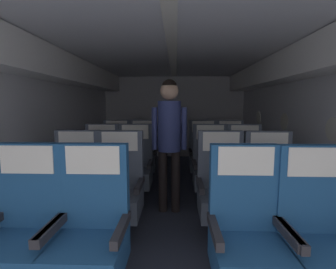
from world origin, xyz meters
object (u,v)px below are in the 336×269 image
at_px(seat_c_left_aisle, 135,168).
at_px(seat_c_right_aisle, 245,169).
at_px(seat_a_left_aisle, 91,235).
at_px(seat_c_right_window, 210,169).
at_px(seat_b_left_aisle, 119,191).
at_px(seat_d_left_aisle, 143,155).
at_px(flight_attendant, 169,131).
at_px(seat_a_right_aisle, 319,240).
at_px(seat_d_left_window, 116,155).
at_px(seat_b_left_window, 75,189).
at_px(seat_b_right_aisle, 270,192).
at_px(seat_d_right_window, 203,156).
at_px(seat_b_right_window, 221,191).
at_px(seat_c_left_window, 101,168).
at_px(seat_d_right_aisle, 230,156).
at_px(seat_a_left_window, 24,234).
at_px(seat_a_right_window, 247,238).

height_order(seat_c_left_aisle, seat_c_right_aisle, same).
bearing_deg(seat_a_left_aisle, seat_c_right_window, 59.16).
distance_m(seat_b_left_aisle, seat_c_left_aisle, 0.91).
xyz_separation_m(seat_d_left_aisle, flight_attendant, (0.50, -1.26, 0.57)).
height_order(seat_a_right_aisle, seat_d_left_window, same).
bearing_deg(flight_attendant, seat_b_left_window, 10.98).
bearing_deg(seat_b_right_aisle, seat_c_right_window, 118.07).
distance_m(seat_b_left_aisle, seat_c_right_aisle, 1.79).
height_order(seat_c_left_aisle, flight_attendant, flight_attendant).
bearing_deg(seat_a_left_aisle, seat_d_right_window, 68.26).
relative_size(seat_a_left_aisle, seat_c_left_aisle, 1.00).
relative_size(seat_d_left_aisle, seat_d_right_window, 1.00).
relative_size(seat_c_right_aisle, seat_d_left_window, 1.00).
relative_size(seat_a_right_aisle, seat_b_right_window, 1.00).
relative_size(seat_d_left_aisle, flight_attendant, 0.65).
bearing_deg(seat_c_left_window, flight_attendant, -20.61).
bearing_deg(seat_d_left_aisle, seat_c_right_window, -40.07).
distance_m(seat_c_right_window, seat_d_right_aisle, 1.00).
bearing_deg(seat_b_left_window, seat_a_left_window, -88.99).
relative_size(seat_b_right_aisle, seat_c_left_window, 1.00).
bearing_deg(seat_d_right_window, seat_b_right_window, -90.11).
distance_m(seat_b_right_aisle, seat_d_right_aisle, 1.79).
relative_size(seat_a_left_window, seat_d_right_aisle, 1.00).
distance_m(seat_b_left_window, seat_c_right_window, 1.78).
height_order(seat_b_right_window, seat_c_right_window, same).
height_order(seat_b_left_aisle, seat_c_left_aisle, same).
height_order(seat_b_left_window, seat_b_right_window, same).
height_order(seat_c_left_window, seat_c_right_aisle, same).
bearing_deg(seat_c_right_window, flight_attendant, -146.91).
distance_m(seat_a_left_aisle, seat_a_right_window, 1.06).
bearing_deg(seat_b_right_aisle, seat_a_left_window, -156.51).
height_order(seat_a_right_window, flight_attendant, flight_attendant).
distance_m(seat_a_left_window, seat_d_left_window, 2.67).
distance_m(seat_a_right_window, seat_b_right_window, 0.89).
xyz_separation_m(seat_b_left_aisle, seat_c_right_aisle, (1.55, 0.89, 0.00)).
height_order(seat_a_right_aisle, seat_c_right_aisle, same).
xyz_separation_m(seat_a_left_aisle, flight_attendant, (0.50, 1.41, 0.57)).
bearing_deg(seat_a_right_window, seat_b_left_aisle, 141.01).
bearing_deg(seat_d_left_aisle, seat_d_right_window, -1.05).
relative_size(seat_c_left_aisle, seat_c_right_window, 1.00).
xyz_separation_m(seat_b_left_window, seat_c_right_aisle, (2.03, 0.87, 0.00)).
bearing_deg(seat_d_left_window, seat_b_left_window, -90.11).
xyz_separation_m(seat_a_right_window, seat_d_left_window, (-1.54, 2.66, 0.00)).
height_order(seat_c_left_window, seat_d_right_aisle, same).
height_order(seat_a_right_window, seat_c_left_aisle, same).
height_order(seat_b_left_aisle, seat_b_right_aisle, same).
distance_m(seat_b_right_aisle, seat_b_right_window, 0.49).
xyz_separation_m(seat_b_left_aisle, flight_attendant, (0.51, 0.54, 0.57)).
height_order(seat_d_left_aisle, seat_d_right_window, same).
height_order(seat_a_right_window, seat_d_right_aisle, same).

